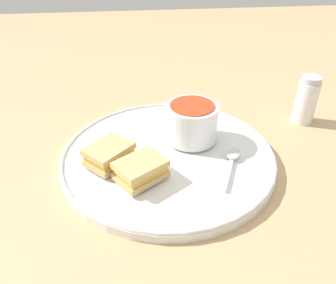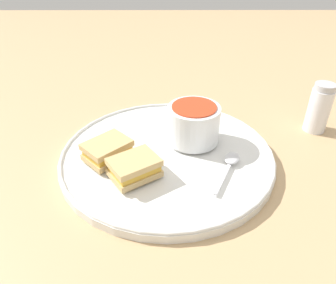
# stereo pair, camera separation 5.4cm
# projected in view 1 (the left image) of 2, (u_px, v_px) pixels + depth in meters

# --- Properties ---
(ground_plane) EXTENTS (2.40, 2.40, 0.00)m
(ground_plane) POSITION_uv_depth(u_px,v_px,m) (168.00, 160.00, 0.57)
(ground_plane) COLOR tan
(plate) EXTENTS (0.36, 0.36, 0.02)m
(plate) POSITION_uv_depth(u_px,v_px,m) (168.00, 155.00, 0.56)
(plate) COLOR white
(plate) RESTS_ON ground_plane
(soup_bowl) EXTENTS (0.09, 0.09, 0.07)m
(soup_bowl) POSITION_uv_depth(u_px,v_px,m) (192.00, 122.00, 0.57)
(soup_bowl) COLOR white
(soup_bowl) RESTS_ON plate
(spoon) EXTENTS (0.06, 0.11, 0.01)m
(spoon) POSITION_uv_depth(u_px,v_px,m) (233.00, 156.00, 0.54)
(spoon) COLOR silver
(spoon) RESTS_ON plate
(sandwich_half_near) EXTENTS (0.09, 0.09, 0.03)m
(sandwich_half_near) POSITION_uv_depth(u_px,v_px,m) (109.00, 154.00, 0.52)
(sandwich_half_near) COLOR tan
(sandwich_half_near) RESTS_ON plate
(sandwich_half_far) EXTENTS (0.09, 0.08, 0.03)m
(sandwich_half_far) POSITION_uv_depth(u_px,v_px,m) (141.00, 170.00, 0.49)
(sandwich_half_far) COLOR tan
(sandwich_half_far) RESTS_ON plate
(salt_shaker) EXTENTS (0.04, 0.04, 0.10)m
(salt_shaker) POSITION_uv_depth(u_px,v_px,m) (306.00, 100.00, 0.65)
(salt_shaker) COLOR silver
(salt_shaker) RESTS_ON ground_plane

